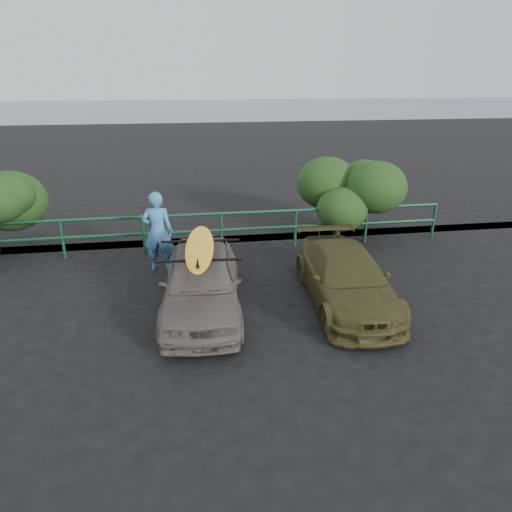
{
  "coord_description": "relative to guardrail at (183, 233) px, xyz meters",
  "views": [
    {
      "loc": [
        0.16,
        -6.4,
        4.36
      ],
      "look_at": [
        1.47,
        2.05,
        0.95
      ],
      "focal_mm": 32.0,
      "sensor_mm": 36.0,
      "label": 1
    }
  ],
  "objects": [
    {
      "name": "surfboard",
      "position": [
        0.34,
        -3.34,
        0.83
      ],
      "size": [
        0.7,
        2.58,
        0.08
      ],
      "primitive_type": "ellipsoid",
      "rotation": [
        0.0,
        0.0,
        -0.07
      ],
      "color": "yellow",
      "rests_on": "roof_rack"
    },
    {
      "name": "ground",
      "position": [
        0.0,
        -5.0,
        -0.52
      ],
      "size": [
        80.0,
        80.0,
        0.0
      ],
      "primitive_type": "plane",
      "color": "black"
    },
    {
      "name": "ocean",
      "position": [
        0.0,
        55.0,
        -0.52
      ],
      "size": [
        200.0,
        200.0,
        0.0
      ],
      "primitive_type": "plane",
      "color": "slate",
      "rests_on": "ground"
    },
    {
      "name": "shrub_right",
      "position": [
        5.0,
        0.5,
        0.77
      ],
      "size": [
        3.2,
        2.4,
        2.58
      ],
      "primitive_type": null,
      "color": "#214218",
      "rests_on": "ground"
    },
    {
      "name": "man",
      "position": [
        -0.56,
        -1.12,
        0.44
      ],
      "size": [
        0.74,
        0.53,
        1.92
      ],
      "primitive_type": "imported",
      "rotation": [
        0.0,
        0.0,
        3.04
      ],
      "color": "#3E7FBB",
      "rests_on": "ground"
    },
    {
      "name": "sedan",
      "position": [
        0.34,
        -3.34,
        0.11
      ],
      "size": [
        1.74,
        3.81,
        1.27
      ],
      "primitive_type": "imported",
      "rotation": [
        0.0,
        0.0,
        -0.07
      ],
      "color": "#5E5854",
      "rests_on": "ground"
    },
    {
      "name": "guardrail",
      "position": [
        0.0,
        0.0,
        0.0
      ],
      "size": [
        14.0,
        0.08,
        1.04
      ],
      "primitive_type": null,
      "color": "#124129",
      "rests_on": "ground"
    },
    {
      "name": "roof_rack",
      "position": [
        0.34,
        -3.34,
        0.77
      ],
      "size": [
        1.61,
        1.18,
        0.05
      ],
      "primitive_type": null,
      "rotation": [
        0.0,
        0.0,
        -0.07
      ],
      "color": "black",
      "rests_on": "sedan"
    },
    {
      "name": "olive_vehicle",
      "position": [
        3.23,
        -3.4,
        0.03
      ],
      "size": [
        1.73,
        3.86,
        1.1
      ],
      "primitive_type": "imported",
      "rotation": [
        0.0,
        0.0,
        -0.05
      ],
      "color": "#403D1C",
      "rests_on": "ground"
    }
  ]
}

